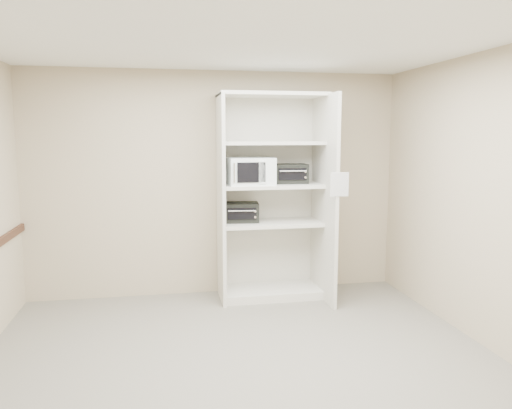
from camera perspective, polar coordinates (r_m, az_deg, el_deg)
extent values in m
cube|color=slate|center=(4.52, -1.51, -17.53)|extent=(4.50, 4.00, 0.01)
cube|color=white|center=(4.14, -1.65, 18.48)|extent=(4.50, 4.00, 0.01)
cube|color=tan|center=(6.09, -4.57, 2.35)|extent=(4.50, 0.02, 2.70)
cube|color=tan|center=(2.21, 6.77, -7.71)|extent=(4.50, 0.02, 2.70)
cube|color=tan|center=(4.99, 24.85, 0.40)|extent=(0.02, 4.00, 2.70)
cube|color=silver|center=(5.79, -4.01, 0.57)|extent=(0.04, 0.60, 2.40)
cube|color=silver|center=(5.91, 7.80, 0.66)|extent=(0.04, 0.90, 2.40)
cube|color=silver|center=(6.19, 1.18, 1.06)|extent=(1.24, 0.02, 2.40)
cube|color=silver|center=(6.16, 1.71, -9.94)|extent=(1.16, 0.56, 0.10)
cube|color=silver|center=(5.95, 1.74, -2.13)|extent=(1.16, 0.56, 0.04)
cube|color=silver|center=(5.89, 1.76, 2.18)|extent=(1.16, 0.56, 0.04)
cube|color=silver|center=(5.86, 1.78, 7.05)|extent=(1.16, 0.56, 0.04)
cube|color=silver|center=(5.88, 1.80, 12.42)|extent=(1.24, 0.60, 0.04)
cube|color=white|center=(5.79, -0.64, 3.84)|extent=(0.54, 0.42, 0.31)
cube|color=black|center=(5.98, 3.91, 3.55)|extent=(0.42, 0.32, 0.23)
cube|color=black|center=(5.92, -1.71, -0.88)|extent=(0.44, 0.35, 0.23)
cube|color=white|center=(5.46, 9.53, 2.28)|extent=(0.20, 0.01, 0.26)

